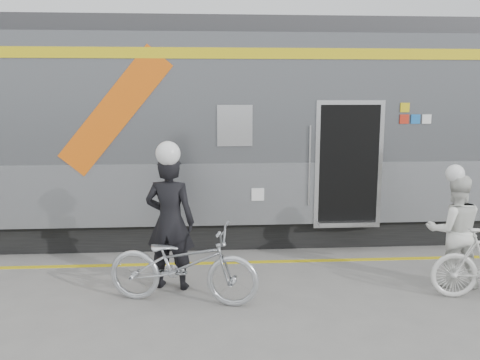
{
  "coord_description": "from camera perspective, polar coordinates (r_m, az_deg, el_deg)",
  "views": [
    {
      "loc": [
        -0.46,
        -5.95,
        2.82
      ],
      "look_at": [
        0.06,
        1.6,
        1.5
      ],
      "focal_mm": 38.0,
      "sensor_mm": 36.0,
      "label": 1
    }
  ],
  "objects": [
    {
      "name": "safety_strip",
      "position": [
        8.59,
        -0.69,
        -9.25
      ],
      "size": [
        24.0,
        0.12,
        0.01
      ],
      "primitive_type": "cube",
      "color": "gold",
      "rests_on": "ground"
    },
    {
      "name": "bicycle_left",
      "position": [
        6.94,
        -6.41,
        -9.34
      ],
      "size": [
        2.17,
        1.18,
        1.08
      ],
      "primitive_type": "imported",
      "rotation": [
        0.0,
        0.0,
        1.34
      ],
      "color": "#B4B7BC",
      "rests_on": "ground"
    },
    {
      "name": "helmet_man",
      "position": [
        7.15,
        -8.08,
        4.29
      ],
      "size": [
        0.34,
        0.34,
        0.34
      ],
      "primitive_type": "sphere",
      "color": "white",
      "rests_on": "man"
    },
    {
      "name": "woman",
      "position": [
        8.06,
        22.91,
        -5.26
      ],
      "size": [
        0.88,
        0.73,
        1.65
      ],
      "primitive_type": "imported",
      "rotation": [
        0.0,
        0.0,
        3.0
      ],
      "color": "silver",
      "rests_on": "ground"
    },
    {
      "name": "ground",
      "position": [
        6.6,
        0.42,
        -15.4
      ],
      "size": [
        90.0,
        90.0,
        0.0
      ],
      "primitive_type": "plane",
      "color": "slate",
      "rests_on": "ground"
    },
    {
      "name": "train",
      "position": [
        10.18,
        -2.17,
        5.57
      ],
      "size": [
        24.0,
        3.17,
        4.1
      ],
      "color": "black",
      "rests_on": "ground"
    },
    {
      "name": "helmet_woman",
      "position": [
        7.87,
        23.37,
        1.47
      ],
      "size": [
        0.26,
        0.26,
        0.26
      ],
      "primitive_type": "sphere",
      "color": "white",
      "rests_on": "woman"
    },
    {
      "name": "man",
      "position": [
        7.35,
        -7.86,
        -4.68
      ],
      "size": [
        0.81,
        0.62,
        1.96
      ],
      "primitive_type": "imported",
      "rotation": [
        0.0,
        0.0,
        2.91
      ],
      "color": "black",
      "rests_on": "ground"
    }
  ]
}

